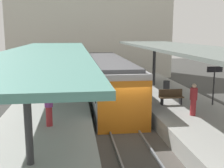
# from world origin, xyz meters

# --- Properties ---
(ground_plane) EXTENTS (80.00, 80.00, 0.00)m
(ground_plane) POSITION_xyz_m (0.00, 0.00, 0.00)
(ground_plane) COLOR #383835
(platform_left) EXTENTS (4.40, 28.00, 1.00)m
(platform_left) POSITION_xyz_m (-3.80, 0.00, 0.50)
(platform_left) COLOR #9E9E99
(platform_left) RESTS_ON ground_plane
(platform_right) EXTENTS (4.40, 28.00, 1.00)m
(platform_right) POSITION_xyz_m (3.80, 0.00, 0.50)
(platform_right) COLOR #9E9E99
(platform_right) RESTS_ON ground_plane
(track_ballast) EXTENTS (3.20, 28.00, 0.20)m
(track_ballast) POSITION_xyz_m (0.00, 0.00, 0.10)
(track_ballast) COLOR #4C4742
(track_ballast) RESTS_ON ground_plane
(rail_near_side) EXTENTS (0.08, 28.00, 0.14)m
(rail_near_side) POSITION_xyz_m (-0.72, 0.00, 0.27)
(rail_near_side) COLOR slate
(rail_near_side) RESTS_ON track_ballast
(rail_far_side) EXTENTS (0.08, 28.00, 0.14)m
(rail_far_side) POSITION_xyz_m (0.72, 0.00, 0.27)
(rail_far_side) COLOR slate
(rail_far_side) RESTS_ON track_ballast
(commuter_train) EXTENTS (2.78, 12.86, 3.10)m
(commuter_train) POSITION_xyz_m (0.00, 5.86, 1.73)
(commuter_train) COLOR #ADADB2
(commuter_train) RESTS_ON track_ballast
(canopy_left) EXTENTS (4.18, 21.00, 3.17)m
(canopy_left) POSITION_xyz_m (-3.80, 1.40, 4.05)
(canopy_left) COLOR #333335
(canopy_left) RESTS_ON platform_left
(canopy_right) EXTENTS (4.18, 21.00, 3.29)m
(canopy_right) POSITION_xyz_m (3.80, 1.40, 4.17)
(canopy_right) COLOR #333335
(canopy_right) RESTS_ON platform_right
(platform_bench) EXTENTS (1.40, 0.41, 0.86)m
(platform_bench) POSITION_xyz_m (3.09, 1.66, 1.46)
(platform_bench) COLOR black
(platform_bench) RESTS_ON platform_right
(platform_sign) EXTENTS (0.90, 0.08, 2.21)m
(platform_sign) POSITION_xyz_m (5.39, 1.19, 2.62)
(platform_sign) COLOR #262628
(platform_sign) RESTS_ON platform_right
(litter_bin) EXTENTS (0.44, 0.44, 0.80)m
(litter_bin) POSITION_xyz_m (3.89, 4.88, 1.40)
(litter_bin) COLOR #2D2D30
(litter_bin) RESTS_ON platform_right
(passenger_near_bench) EXTENTS (0.36, 0.36, 1.71)m
(passenger_near_bench) POSITION_xyz_m (-4.14, 4.36, 1.89)
(passenger_near_bench) COLOR navy
(passenger_near_bench) RESTS_ON platform_left
(passenger_mid_platform) EXTENTS (0.36, 0.36, 1.61)m
(passenger_mid_platform) POSITION_xyz_m (3.44, -0.58, 1.83)
(passenger_mid_platform) COLOR maroon
(passenger_mid_platform) RESTS_ON platform_right
(passenger_far_end) EXTENTS (0.36, 0.36, 1.72)m
(passenger_far_end) POSITION_xyz_m (-3.52, -1.27, 1.90)
(passenger_far_end) COLOR maroon
(passenger_far_end) RESTS_ON platform_left
(station_building_backdrop) EXTENTS (18.00, 6.00, 11.00)m
(station_building_backdrop) POSITION_xyz_m (-0.47, 20.00, 5.50)
(station_building_backdrop) COLOR beige
(station_building_backdrop) RESTS_ON ground_plane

